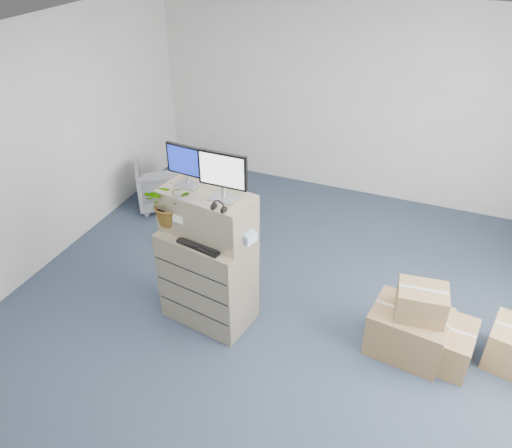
# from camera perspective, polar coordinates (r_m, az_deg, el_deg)

# --- Properties ---
(ground) EXTENTS (7.00, 7.00, 0.00)m
(ground) POSITION_cam_1_polar(r_m,az_deg,el_deg) (5.19, 1.18, -13.65)
(ground) COLOR #273647
(ground) RESTS_ON ground
(wall_back) EXTENTS (6.00, 0.02, 2.80)m
(wall_back) POSITION_cam_1_polar(r_m,az_deg,el_deg) (7.35, 11.50, 13.55)
(wall_back) COLOR #B9B5B0
(wall_back) RESTS_ON ground
(filing_cabinet_lower) EXTENTS (0.97, 0.68, 1.05)m
(filing_cabinet_lower) POSITION_cam_1_polar(r_m,az_deg,el_deg) (5.18, -5.48, -6.09)
(filing_cabinet_lower) COLOR gray
(filing_cabinet_lower) RESTS_ON ground
(filing_cabinet_upper) EXTENTS (0.96, 0.59, 0.45)m
(filing_cabinet_upper) POSITION_cam_1_polar(r_m,az_deg,el_deg) (4.78, -5.60, 1.19)
(filing_cabinet_upper) COLOR gray
(filing_cabinet_upper) RESTS_ON filing_cabinet_lower
(monitor_left) EXTENTS (0.42, 0.18, 0.41)m
(monitor_left) POSITION_cam_1_polar(r_m,az_deg,el_deg) (4.70, -7.95, 6.84)
(monitor_left) COLOR #99999E
(monitor_left) RESTS_ON filing_cabinet_upper
(monitor_right) EXTENTS (0.47, 0.18, 0.46)m
(monitor_right) POSITION_cam_1_polar(r_m,az_deg,el_deg) (4.43, -3.84, 5.76)
(monitor_right) COLOR #99999E
(monitor_right) RESTS_ON filing_cabinet_upper
(headphones) EXTENTS (0.13, 0.03, 0.13)m
(headphones) POSITION_cam_1_polar(r_m,az_deg,el_deg) (4.37, -4.28, 2.00)
(headphones) COLOR black
(headphones) RESTS_ON filing_cabinet_upper
(keyboard) EXTENTS (0.50, 0.29, 0.02)m
(keyboard) POSITION_cam_1_polar(r_m,az_deg,el_deg) (4.73, -6.23, -2.30)
(keyboard) COLOR black
(keyboard) RESTS_ON filing_cabinet_lower
(mouse) EXTENTS (0.10, 0.08, 0.03)m
(mouse) POSITION_cam_1_polar(r_m,az_deg,el_deg) (4.61, -3.40, -3.15)
(mouse) COLOR silver
(mouse) RESTS_ON filing_cabinet_lower
(water_bottle) EXTENTS (0.07, 0.07, 0.23)m
(water_bottle) POSITION_cam_1_polar(r_m,az_deg,el_deg) (4.76, -4.65, -0.39)
(water_bottle) COLOR #93969B
(water_bottle) RESTS_ON filing_cabinet_lower
(phone_dock) EXTENTS (0.07, 0.06, 0.14)m
(phone_dock) POSITION_cam_1_polar(r_m,az_deg,el_deg) (4.87, -5.84, -0.58)
(phone_dock) COLOR silver
(phone_dock) RESTS_ON filing_cabinet_lower
(external_drive) EXTENTS (0.26, 0.23, 0.06)m
(external_drive) POSITION_cam_1_polar(r_m,az_deg,el_deg) (4.77, -2.27, -1.46)
(external_drive) COLOR black
(external_drive) RESTS_ON filing_cabinet_lower
(tissue_box) EXTENTS (0.29, 0.21, 0.10)m
(tissue_box) POSITION_cam_1_polar(r_m,az_deg,el_deg) (4.66, -1.54, -1.16)
(tissue_box) COLOR #417EDE
(tissue_box) RESTS_ON external_drive
(potted_plant) EXTENTS (0.54, 0.57, 0.46)m
(potted_plant) POSITION_cam_1_polar(r_m,az_deg,el_deg) (4.85, -9.72, 1.87)
(potted_plant) COLOR #A1BA96
(potted_plant) RESTS_ON filing_cabinet_lower
(office_chair) EXTENTS (0.96, 0.95, 0.73)m
(office_chair) POSITION_cam_1_polar(r_m,az_deg,el_deg) (7.34, -10.64, 4.73)
(office_chair) COLOR slate
(office_chair) RESTS_ON ground
(cardboard_boxes) EXTENTS (1.76, 0.81, 0.81)m
(cardboard_boxes) POSITION_cam_1_polar(r_m,az_deg,el_deg) (5.24, 20.80, -11.84)
(cardboard_boxes) COLOR olive
(cardboard_boxes) RESTS_ON ground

